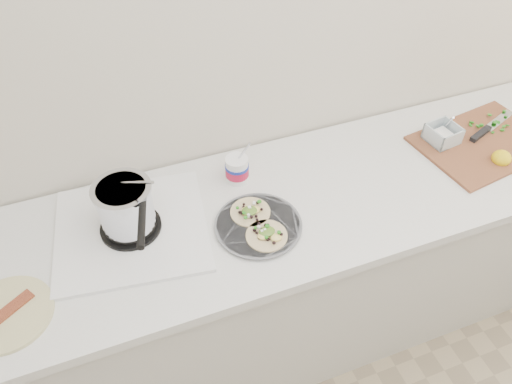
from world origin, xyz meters
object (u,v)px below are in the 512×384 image
object	(u,v)px
taco_plate	(258,223)
tub	(238,167)
bacon_plate	(7,314)
stove	(128,215)
cutboard	(480,139)

from	to	relation	value
taco_plate	tub	xyz separation A→B (m)	(0.01, 0.24, 0.05)
taco_plate	bacon_plate	size ratio (longest dim) A/B	1.14
stove	tub	size ratio (longest dim) A/B	2.82
stove	bacon_plate	bearing A→B (deg)	-146.19
stove	bacon_plate	world-z (taller)	stove
taco_plate	bacon_plate	world-z (taller)	taco_plate
stove	taco_plate	bearing A→B (deg)	-10.46
taco_plate	cutboard	distance (m)	0.97
taco_plate	bacon_plate	distance (m)	0.79
stove	tub	distance (m)	0.42
stove	tub	bearing A→B (deg)	22.62
tub	taco_plate	bearing A→B (deg)	-93.31
stove	taco_plate	xyz separation A→B (m)	(0.40, -0.13, -0.06)
taco_plate	cutboard	world-z (taller)	cutboard
stove	tub	world-z (taller)	stove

